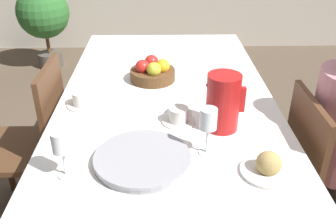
{
  "coord_description": "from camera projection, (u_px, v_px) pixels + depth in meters",
  "views": [
    {
      "loc": [
        -0.03,
        -1.6,
        1.55
      ],
      "look_at": [
        0.0,
        -0.27,
        0.8
      ],
      "focal_mm": 40.0,
      "sensor_mm": 36.0,
      "label": 1
    }
  ],
  "objects": [
    {
      "name": "ground_plane",
      "position": [
        167.0,
        210.0,
        2.16
      ],
      "size": [
        20.0,
        20.0,
        0.0
      ],
      "primitive_type": "plane",
      "color": "brown"
    },
    {
      "name": "dining_table",
      "position": [
        167.0,
        110.0,
        1.84
      ],
      "size": [
        0.99,
        1.81,
        0.75
      ],
      "color": "white",
      "rests_on": "ground_plane"
    },
    {
      "name": "chair_person_side",
      "position": [
        325.0,
        184.0,
        1.64
      ],
      "size": [
        0.42,
        0.42,
        0.89
      ],
      "rotation": [
        0.0,
        0.0,
        -1.57
      ],
      "color": "#51331E",
      "rests_on": "ground_plane"
    },
    {
      "name": "chair_opposite",
      "position": [
        34.0,
        142.0,
        1.93
      ],
      "size": [
        0.42,
        0.42,
        0.89
      ],
      "rotation": [
        0.0,
        0.0,
        1.57
      ],
      "color": "#51331E",
      "rests_on": "ground_plane"
    },
    {
      "name": "red_pitcher",
      "position": [
        223.0,
        102.0,
        1.46
      ],
      "size": [
        0.16,
        0.13,
        0.23
      ],
      "color": "red",
      "rests_on": "dining_table"
    },
    {
      "name": "wine_glass_water",
      "position": [
        208.0,
        121.0,
        1.3
      ],
      "size": [
        0.06,
        0.06,
        0.18
      ],
      "color": "white",
      "rests_on": "dining_table"
    },
    {
      "name": "wine_glass_juice",
      "position": [
        61.0,
        145.0,
        1.19
      ],
      "size": [
        0.06,
        0.06,
        0.17
      ],
      "color": "white",
      "rests_on": "dining_table"
    },
    {
      "name": "teacup_near_person",
      "position": [
        179.0,
        116.0,
        1.54
      ],
      "size": [
        0.14,
        0.14,
        0.07
      ],
      "color": "silver",
      "rests_on": "dining_table"
    },
    {
      "name": "teacup_across",
      "position": [
        82.0,
        100.0,
        1.67
      ],
      "size": [
        0.14,
        0.14,
        0.07
      ],
      "color": "silver",
      "rests_on": "dining_table"
    },
    {
      "name": "serving_tray",
      "position": [
        142.0,
        159.0,
        1.31
      ],
      "size": [
        0.34,
        0.34,
        0.03
      ],
      "color": "#9E9EA3",
      "rests_on": "dining_table"
    },
    {
      "name": "bread_plate",
      "position": [
        268.0,
        167.0,
        1.25
      ],
      "size": [
        0.18,
        0.18,
        0.09
      ],
      "color": "silver",
      "rests_on": "dining_table"
    },
    {
      "name": "fruit_bowl",
      "position": [
        153.0,
        72.0,
        1.9
      ],
      "size": [
        0.23,
        0.23,
        0.11
      ],
      "color": "brown",
      "rests_on": "dining_table"
    },
    {
      "name": "potted_plant",
      "position": [
        43.0,
        15.0,
        3.79
      ],
      "size": [
        0.52,
        0.52,
        0.84
      ],
      "color": "#4C4742",
      "rests_on": "ground_plane"
    }
  ]
}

